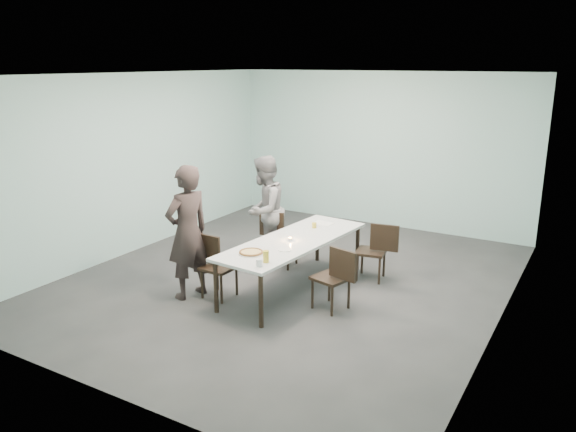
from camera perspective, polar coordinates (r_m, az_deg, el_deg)
The scene contains 16 objects.
ground at distance 8.50m, azimuth 0.10°, elevation -6.47°, with size 7.00×7.00×0.00m, color #333335.
room_shell at distance 7.97m, azimuth 0.11°, elevation 7.17°, with size 6.02×7.02×3.01m.
table at distance 7.92m, azimuth 0.55°, elevation -2.79°, with size 1.13×2.67×0.75m.
chair_near_left at distance 7.84m, azimuth -7.51°, elevation -4.61°, with size 0.62×0.43×0.87m.
chair_far_left at distance 8.94m, azimuth -1.03°, elevation -1.93°, with size 0.63×0.46×0.87m.
chair_near_right at distance 7.34m, azimuth 4.88°, elevation -5.94°, with size 0.65×0.51×0.87m.
chair_far_right at distance 8.44m, azimuth 8.99°, elevation -3.20°, with size 0.64×0.48×0.87m.
diner_near at distance 7.74m, azimuth -10.16°, elevation -1.64°, with size 0.68×0.44×1.86m, color black.
diner_far at distance 8.97m, azimuth -2.44°, elevation 0.59°, with size 0.85×0.66×1.75m, color slate.
pizza at distance 7.34m, azimuth -3.77°, elevation -3.71°, with size 0.34×0.34×0.04m.
side_plate at distance 7.46m, azimuth -0.33°, elevation -3.45°, with size 0.18×0.18×0.01m, color white.
beer_glass at distance 7.01m, azimuth -2.25°, elevation -4.14°, with size 0.08×0.08×0.15m, color gold.
water_tumbler at distance 6.89m, azimuth -2.94°, elevation -4.76°, with size 0.08×0.08×0.09m, color silver.
tealight at distance 7.84m, azimuth 0.24°, elevation -2.38°, with size 0.06×0.06×0.05m.
amber_tumbler at distance 8.45m, azimuth 2.68°, elevation -0.95°, with size 0.07×0.07×0.08m, color gold.
menu at distance 8.69m, azimuth 3.56°, elevation -0.74°, with size 0.30×0.22×0.01m, color silver.
Camera 1 is at (3.96, -6.82, 3.18)m, focal length 35.00 mm.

